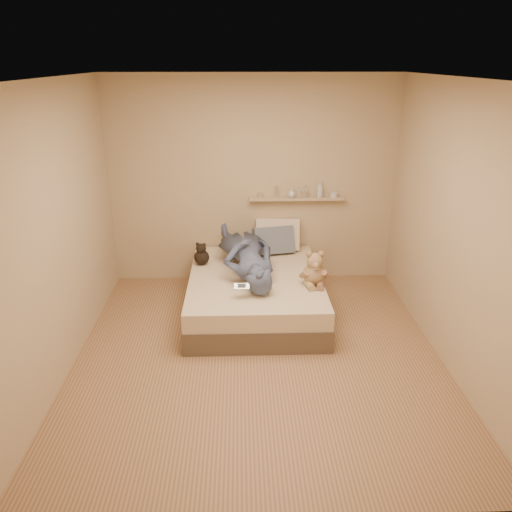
{
  "coord_description": "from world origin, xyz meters",
  "views": [
    {
      "loc": [
        -0.16,
        -4.25,
        2.76
      ],
      "look_at": [
        0.0,
        0.65,
        0.8
      ],
      "focal_mm": 35.0,
      "sensor_mm": 36.0,
      "label": 1
    }
  ],
  "objects_px": {
    "teddy_bear": "(314,271)",
    "person": "(246,253)",
    "bed": "(255,293)",
    "wall_shelf": "(296,199)",
    "dark_plush": "(202,255)",
    "pillow_grey": "(274,240)",
    "game_console": "(242,286)",
    "pillow_cream": "(278,234)"
  },
  "relations": [
    {
      "from": "wall_shelf",
      "to": "bed",
      "type": "bearing_deg",
      "value": -121.18
    },
    {
      "from": "bed",
      "to": "wall_shelf",
      "type": "distance_m",
      "value": 1.38
    },
    {
      "from": "dark_plush",
      "to": "pillow_grey",
      "type": "xyz_separation_m",
      "value": [
        0.88,
        0.34,
        0.05
      ]
    },
    {
      "from": "teddy_bear",
      "to": "pillow_grey",
      "type": "xyz_separation_m",
      "value": [
        -0.38,
        0.96,
        0.01
      ]
    },
    {
      "from": "teddy_bear",
      "to": "wall_shelf",
      "type": "xyz_separation_m",
      "value": [
        -0.08,
        1.18,
        0.49
      ]
    },
    {
      "from": "teddy_bear",
      "to": "wall_shelf",
      "type": "relative_size",
      "value": 0.33
    },
    {
      "from": "bed",
      "to": "dark_plush",
      "type": "distance_m",
      "value": 0.8
    },
    {
      "from": "bed",
      "to": "teddy_bear",
      "type": "xyz_separation_m",
      "value": [
        0.63,
        -0.27,
        0.39
      ]
    },
    {
      "from": "person",
      "to": "wall_shelf",
      "type": "bearing_deg",
      "value": -142.13
    },
    {
      "from": "pillow_cream",
      "to": "pillow_grey",
      "type": "xyz_separation_m",
      "value": [
        -0.06,
        -0.14,
        -0.03
      ]
    },
    {
      "from": "bed",
      "to": "wall_shelf",
      "type": "relative_size",
      "value": 1.58
    },
    {
      "from": "teddy_bear",
      "to": "person",
      "type": "relative_size",
      "value": 0.24
    },
    {
      "from": "teddy_bear",
      "to": "pillow_grey",
      "type": "height_order",
      "value": "teddy_bear"
    },
    {
      "from": "game_console",
      "to": "pillow_grey",
      "type": "distance_m",
      "value": 1.33
    },
    {
      "from": "game_console",
      "to": "pillow_cream",
      "type": "bearing_deg",
      "value": 71.64
    },
    {
      "from": "game_console",
      "to": "teddy_bear",
      "type": "bearing_deg",
      "value": 21.27
    },
    {
      "from": "teddy_bear",
      "to": "pillow_cream",
      "type": "relative_size",
      "value": 0.72
    },
    {
      "from": "dark_plush",
      "to": "pillow_grey",
      "type": "relative_size",
      "value": 0.56
    },
    {
      "from": "person",
      "to": "game_console",
      "type": "bearing_deg",
      "value": 76.49
    },
    {
      "from": "bed",
      "to": "pillow_cream",
      "type": "xyz_separation_m",
      "value": [
        0.31,
        0.83,
        0.43
      ]
    },
    {
      "from": "game_console",
      "to": "pillow_cream",
      "type": "xyz_separation_m",
      "value": [
        0.47,
        1.41,
        0.06
      ]
    },
    {
      "from": "game_console",
      "to": "person",
      "type": "bearing_deg",
      "value": 86.09
    },
    {
      "from": "pillow_cream",
      "to": "person",
      "type": "xyz_separation_m",
      "value": [
        -0.41,
        -0.63,
        -0.0
      ]
    },
    {
      "from": "teddy_bear",
      "to": "dark_plush",
      "type": "relative_size",
      "value": 1.43
    },
    {
      "from": "bed",
      "to": "person",
      "type": "xyz_separation_m",
      "value": [
        -0.1,
        0.2,
        0.42
      ]
    },
    {
      "from": "game_console",
      "to": "wall_shelf",
      "type": "xyz_separation_m",
      "value": [
        0.71,
        1.49,
        0.51
      ]
    },
    {
      "from": "wall_shelf",
      "to": "pillow_cream",
      "type": "bearing_deg",
      "value": -161.62
    },
    {
      "from": "person",
      "to": "pillow_grey",
      "type": "bearing_deg",
      "value": -135.53
    },
    {
      "from": "bed",
      "to": "pillow_grey",
      "type": "distance_m",
      "value": 0.84
    },
    {
      "from": "game_console",
      "to": "dark_plush",
      "type": "xyz_separation_m",
      "value": [
        -0.47,
        0.93,
        -0.02
      ]
    },
    {
      "from": "teddy_bear",
      "to": "wall_shelf",
      "type": "height_order",
      "value": "wall_shelf"
    },
    {
      "from": "bed",
      "to": "wall_shelf",
      "type": "bearing_deg",
      "value": 58.82
    },
    {
      "from": "game_console",
      "to": "teddy_bear",
      "type": "relative_size",
      "value": 0.39
    },
    {
      "from": "teddy_bear",
      "to": "person",
      "type": "height_order",
      "value": "person"
    },
    {
      "from": "dark_plush",
      "to": "wall_shelf",
      "type": "bearing_deg",
      "value": 25.37
    },
    {
      "from": "pillow_grey",
      "to": "game_console",
      "type": "bearing_deg",
      "value": -107.88
    },
    {
      "from": "dark_plush",
      "to": "pillow_grey",
      "type": "distance_m",
      "value": 0.95
    },
    {
      "from": "bed",
      "to": "person",
      "type": "bearing_deg",
      "value": 117.24
    },
    {
      "from": "teddy_bear",
      "to": "bed",
      "type": "bearing_deg",
      "value": 156.54
    },
    {
      "from": "game_console",
      "to": "pillow_cream",
      "type": "relative_size",
      "value": 0.29
    },
    {
      "from": "pillow_grey",
      "to": "person",
      "type": "distance_m",
      "value": 0.61
    },
    {
      "from": "dark_plush",
      "to": "person",
      "type": "bearing_deg",
      "value": -16.06
    }
  ]
}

